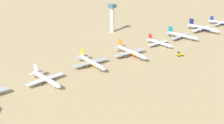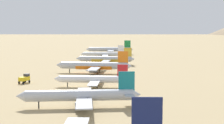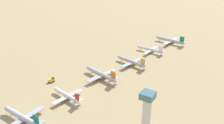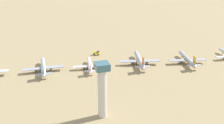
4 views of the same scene
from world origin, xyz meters
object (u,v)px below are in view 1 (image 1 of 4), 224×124
control_tower (112,17)px  service_truck (180,54)px  parked_jet_2 (91,62)px  parked_jet_4 (159,43)px  parked_jet_7 (221,23)px  parked_jet_5 (182,35)px  parked_jet_6 (203,28)px  parked_jet_1 (46,79)px  parked_jet_3 (131,52)px

control_tower → service_truck: bearing=-11.8°
parked_jet_2 → control_tower: 103.28m
parked_jet_4 → parked_jet_7: parked_jet_7 is taller
parked_jet_5 → parked_jet_6: bearing=84.3°
parked_jet_6 → parked_jet_5: bearing=-95.7°
parked_jet_2 → parked_jet_6: bearing=82.2°
parked_jet_2 → parked_jet_7: parked_jet_2 is taller
control_tower → parked_jet_6: bearing=42.4°
parked_jet_1 → parked_jet_5: parked_jet_5 is taller
parked_jet_3 → control_tower: bearing=143.0°
service_truck → control_tower: control_tower is taller
parked_jet_5 → parked_jet_3: bearing=-96.0°
control_tower → parked_jet_5: bearing=21.0°
parked_jet_2 → control_tower: (-54.60, 86.58, 13.73)m
parked_jet_3 → parked_jet_6: size_ratio=0.95×
parked_jet_5 → parked_jet_6: size_ratio=0.90×
parked_jet_5 → control_tower: control_tower is taller
parked_jet_2 → service_truck: (40.77, 66.72, -1.54)m
parked_jet_4 → service_truck: parked_jet_4 is taller
parked_jet_2 → parked_jet_4: (11.57, 79.33, -0.52)m
parked_jet_3 → service_truck: (31.62, 28.12, -1.79)m
parked_jet_3 → parked_jet_5: (7.92, 75.50, -0.21)m
parked_jet_5 → control_tower: size_ratio=1.21×
parked_jet_2 → service_truck: bearing=58.6°
parked_jet_3 → control_tower: 80.92m
parked_jet_4 → parked_jet_6: (9.68, 76.51, 0.93)m
parked_jet_3 → parked_jet_6: 117.86m
parked_jet_5 → service_truck: 53.00m
parked_jet_3 → parked_jet_5: parked_jet_3 is taller
parked_jet_4 → parked_jet_6: bearing=82.8°
parked_jet_6 → parked_jet_1: bearing=-96.7°
parked_jet_5 → parked_jet_2: bearing=-98.5°
parked_jet_1 → parked_jet_2: bearing=87.1°
parked_jet_1 → parked_jet_5: bearing=83.0°
parked_jet_1 → parked_jet_3: bearing=82.0°
parked_jet_4 → parked_jet_2: bearing=-98.3°
parked_jet_4 → service_truck: 31.82m
parked_jet_4 → parked_jet_7: bearing=83.0°
parked_jet_3 → parked_jet_1: bearing=-98.0°
parked_jet_7 → service_truck: 132.13m
parked_jet_1 → parked_jet_3: (11.22, 79.98, 0.49)m
parked_jet_2 → service_truck: 78.20m
parked_jet_3 → control_tower: control_tower is taller
parked_jet_1 → parked_jet_6: parked_jet_6 is taller
parked_jet_2 → parked_jet_5: (17.07, 114.10, 0.05)m
control_tower → parked_jet_3: bearing=-37.0°
control_tower → parked_jet_1: bearing=-67.7°
parked_jet_5 → control_tower: bearing=-159.0°
parked_jet_7 → control_tower: size_ratio=1.07×
parked_jet_2 → parked_jet_5: bearing=81.5°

